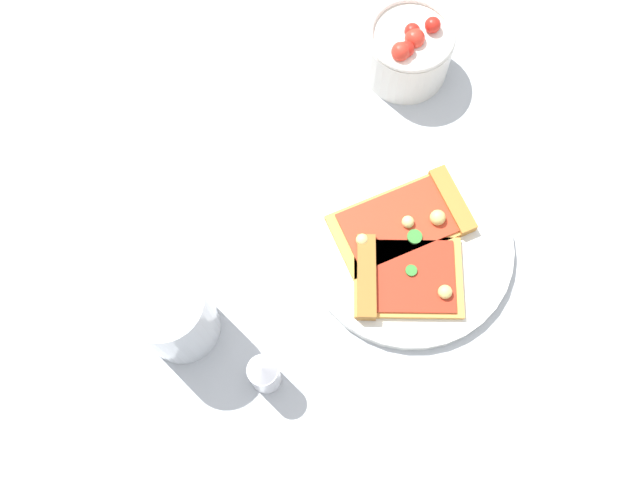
# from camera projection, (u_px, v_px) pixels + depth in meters

# --- Properties ---
(ground_plane) EXTENTS (2.40, 2.40, 0.00)m
(ground_plane) POSITION_uv_depth(u_px,v_px,m) (417.00, 260.00, 0.79)
(ground_plane) COLOR #B2B7BC
(ground_plane) RESTS_ON ground
(plate) EXTENTS (0.23, 0.23, 0.01)m
(plate) POSITION_uv_depth(u_px,v_px,m) (409.00, 246.00, 0.79)
(plate) COLOR silver
(plate) RESTS_ON ground_plane
(pizza_slice_near) EXTENTS (0.17, 0.16, 0.02)m
(pizza_slice_near) POSITION_uv_depth(u_px,v_px,m) (409.00, 220.00, 0.79)
(pizza_slice_near) COLOR gold
(pizza_slice_near) RESTS_ON plate
(pizza_slice_far) EXTENTS (0.14, 0.15, 0.02)m
(pizza_slice_far) POSITION_uv_depth(u_px,v_px,m) (402.00, 278.00, 0.77)
(pizza_slice_far) COLOR gold
(pizza_slice_far) RESTS_ON plate
(salad_bowl) EXTENTS (0.10, 0.10, 0.09)m
(salad_bowl) POSITION_uv_depth(u_px,v_px,m) (408.00, 50.00, 0.84)
(salad_bowl) COLOR white
(salad_bowl) RESTS_ON ground_plane
(soda_glass) EXTENTS (0.08, 0.08, 0.12)m
(soda_glass) POSITION_uv_depth(u_px,v_px,m) (174.00, 316.00, 0.71)
(soda_glass) COLOR silver
(soda_glass) RESTS_ON ground_plane
(pepper_shaker) EXTENTS (0.03, 0.03, 0.08)m
(pepper_shaker) POSITION_uv_depth(u_px,v_px,m) (264.00, 374.00, 0.71)
(pepper_shaker) COLOR silver
(pepper_shaker) RESTS_ON ground_plane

